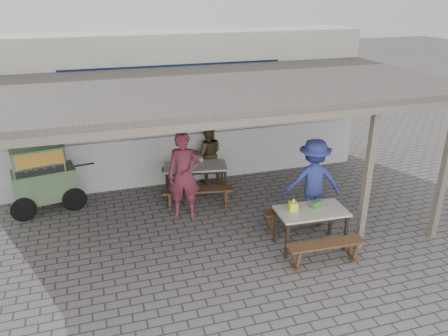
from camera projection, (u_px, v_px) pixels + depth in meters
ground at (223, 242)px, 8.23m from camera, size 60.00×60.00×0.00m
back_wall at (180, 107)px, 10.73m from camera, size 9.00×1.28×3.50m
warung_roof at (209, 89)px, 7.99m from camera, size 9.00×4.21×2.81m
table_left at (195, 169)px, 9.80m from camera, size 1.50×0.89×0.75m
bench_left_street at (198, 194)px, 9.36m from camera, size 1.53×0.53×0.45m
bench_left_wall at (194, 172)px, 10.50m from camera, size 1.53×0.53×0.45m
table_right at (311, 214)px, 7.85m from camera, size 1.29×0.76×0.75m
bench_right_street at (326, 249)px, 7.41m from camera, size 1.37×0.35×0.45m
bench_right_wall at (296, 214)px, 8.55m from camera, size 1.37×0.35×0.45m
vendor_cart at (43, 176)px, 9.16m from camera, size 1.72×0.92×1.43m
patron_street_side at (184, 175)px, 8.87m from camera, size 0.75×0.59×1.81m
patron_wall_side at (208, 154)px, 10.51m from camera, size 0.80×0.68×1.45m
patron_right_table at (313, 180)px, 8.73m from camera, size 1.24×0.89×1.73m
tissue_box at (293, 206)px, 7.80m from camera, size 0.17×0.17×0.15m
donation_box at (316, 204)px, 7.90m from camera, size 0.21×0.17×0.12m
condiment_jar at (201, 159)px, 9.98m from camera, size 0.08×0.08×0.09m
condiment_bowl at (191, 164)px, 9.77m from camera, size 0.28×0.28×0.05m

